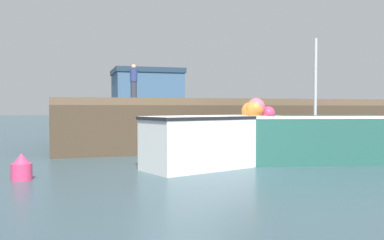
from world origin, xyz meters
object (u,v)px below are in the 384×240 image
(fishing_boat_near_left, at_px, (213,140))
(mooring_buoy_foreground, at_px, (22,168))
(rowboat, at_px, (304,148))
(dockworker, at_px, (134,82))
(fishing_boat_near_right, at_px, (310,136))

(fishing_boat_near_left, bearing_deg, mooring_buoy_foreground, -172.64)
(rowboat, xyz_separation_m, dockworker, (-5.08, 6.16, 2.60))
(rowboat, bearing_deg, fishing_boat_near_right, -118.47)
(fishing_boat_near_left, xyz_separation_m, rowboat, (4.21, 2.21, -0.55))
(fishing_boat_near_right, bearing_deg, dockworker, 114.42)
(rowboat, bearing_deg, fishing_boat_near_left, -152.24)
(fishing_boat_near_right, xyz_separation_m, dockworker, (-3.84, 8.45, 1.98))
(fishing_boat_near_left, xyz_separation_m, fishing_boat_near_right, (2.96, -0.08, 0.06))
(rowboat, height_order, mooring_buoy_foreground, mooring_buoy_foreground)
(fishing_boat_near_right, distance_m, mooring_buoy_foreground, 7.74)
(rowboat, distance_m, dockworker, 8.40)
(dockworker, bearing_deg, fishing_boat_near_left, -84.03)
(fishing_boat_near_right, bearing_deg, mooring_buoy_foreground, -176.05)
(fishing_boat_near_left, bearing_deg, rowboat, 27.76)
(fishing_boat_near_right, height_order, mooring_buoy_foreground, fishing_boat_near_right)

